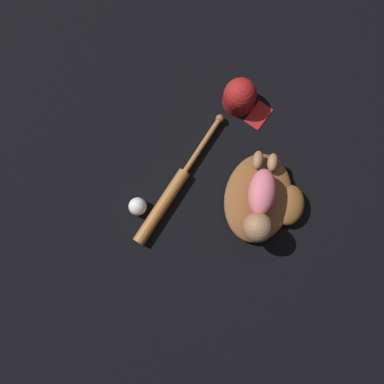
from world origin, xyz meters
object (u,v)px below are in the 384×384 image
(baseball_bat, at_px, (170,194))
(baseball_cap, at_px, (240,96))
(baseball, at_px, (138,206))
(baby_figure, at_px, (261,203))
(baseball_glove, at_px, (263,198))

(baseball_bat, relative_size, baseball_cap, 2.58)
(baseball_bat, bearing_deg, baseball, -63.96)
(baseball_bat, bearing_deg, baseball_cap, 148.15)
(baby_figure, xyz_separation_m, baseball_cap, (-0.44, -0.08, -0.07))
(baby_figure, relative_size, baseball, 5.03)
(baby_figure, distance_m, baseball, 0.45)
(baby_figure, bearing_deg, baseball, -87.27)
(baseball_glove, relative_size, baseball_bat, 0.73)
(baseball_glove, xyz_separation_m, baby_figure, (0.04, -0.02, 0.08))
(baseball_bat, bearing_deg, baseball_glove, 90.00)
(baseball_glove, bearing_deg, baseball, -83.01)
(baseball_glove, distance_m, baby_figure, 0.09)
(baseball_bat, relative_size, baseball, 7.82)
(baby_figure, relative_size, baseball_bat, 0.64)
(baseball_glove, xyz_separation_m, baseball_bat, (0.00, -0.35, -0.01))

